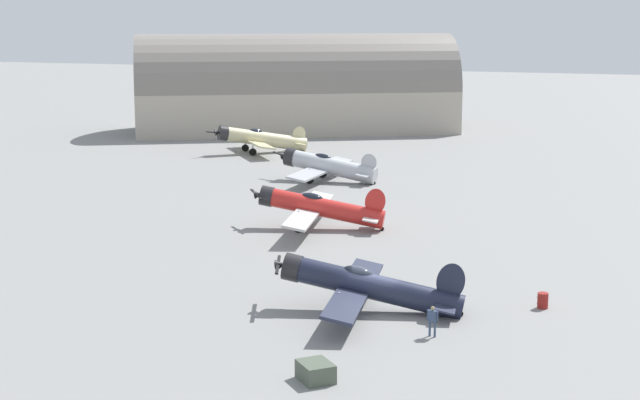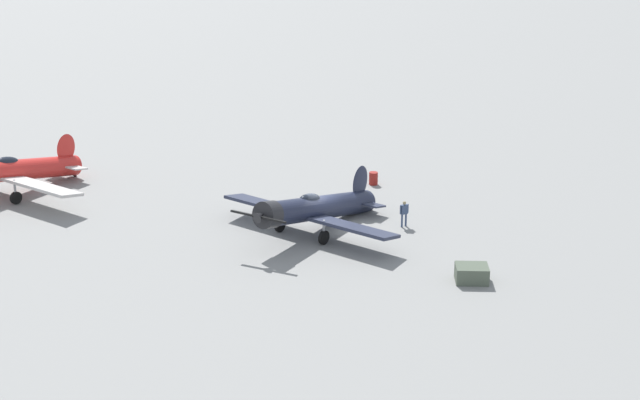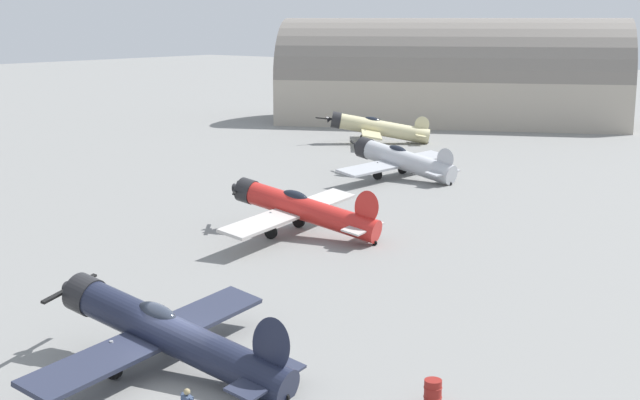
% 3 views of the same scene
% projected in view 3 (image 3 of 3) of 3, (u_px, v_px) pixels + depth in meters
% --- Properties ---
extents(ground_plane, '(400.00, 400.00, 0.00)m').
position_uv_depth(ground_plane, '(180.00, 373.00, 31.15)').
color(ground_plane, gray).
extents(airplane_foreground, '(10.81, 11.60, 3.25)m').
position_uv_depth(airplane_foreground, '(168.00, 334.00, 31.11)').
color(airplane_foreground, '#1E2338').
rests_on(airplane_foreground, ground_plane).
extents(airplane_mid_apron, '(10.60, 13.11, 3.23)m').
position_uv_depth(airplane_mid_apron, '(301.00, 209.00, 50.66)').
color(airplane_mid_apron, red).
rests_on(airplane_mid_apron, ground_plane).
extents(airplane_far_line, '(10.74, 12.91, 3.01)m').
position_uv_depth(airplane_far_line, '(401.00, 160.00, 68.87)').
color(airplane_far_line, '#B7BABF').
rests_on(airplane_far_line, ground_plane).
extents(airplane_outer_stand, '(9.72, 10.37, 3.35)m').
position_uv_depth(airplane_outer_stand, '(377.00, 128.00, 88.17)').
color(airplane_outer_stand, beige).
rests_on(airplane_outer_stand, ground_plane).
extents(fuel_drum, '(0.62, 0.62, 0.85)m').
position_uv_depth(fuel_drum, '(433.00, 392.00, 28.58)').
color(fuel_drum, maroon).
rests_on(fuel_drum, ground_plane).
extents(distant_hangar, '(42.89, 30.96, 14.31)m').
position_uv_depth(distant_hangar, '(451.00, 85.00, 104.78)').
color(distant_hangar, '#ADA393').
rests_on(distant_hangar, ground_plane).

